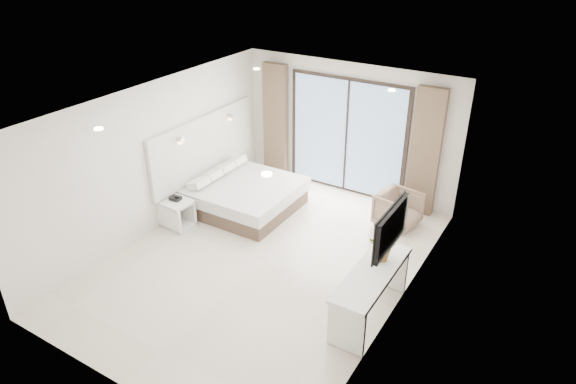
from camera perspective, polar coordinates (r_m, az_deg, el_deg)
name	(u,v)px	position (r m, az deg, el deg)	size (l,w,h in m)	color
ground	(264,261)	(8.71, -2.65, -7.63)	(6.20, 6.20, 0.00)	beige
room_shell	(281,154)	(8.67, -0.74, 4.24)	(4.62, 6.22, 2.72)	silver
bed	(244,195)	(10.12, -4.92, -0.36)	(1.94, 1.85, 0.68)	brown
nightstand	(177,213)	(9.74, -12.29, -2.33)	(0.60, 0.50, 0.52)	white
phone	(175,198)	(9.64, -12.40, -0.69)	(0.20, 0.15, 0.07)	black
console_desk	(371,284)	(7.36, 9.23, -10.04)	(0.54, 1.73, 0.77)	white
plant	(383,250)	(7.42, 10.53, -6.32)	(0.38, 0.42, 0.33)	#33662D
armchair	(398,208)	(9.71, 12.16, -1.73)	(0.71, 0.66, 0.73)	#806854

